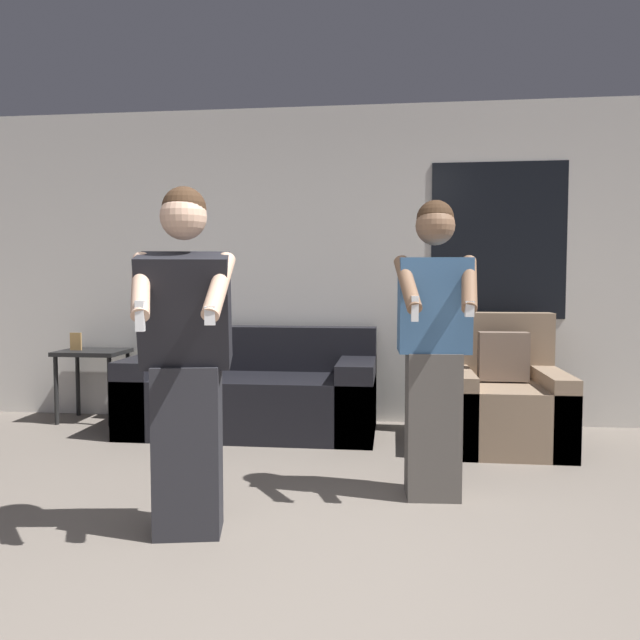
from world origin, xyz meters
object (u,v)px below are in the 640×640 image
(armchair, at_px, (503,401))
(side_table, at_px, (92,361))
(person_right, at_px, (434,347))
(couch, at_px, (252,394))
(person_left, at_px, (186,361))

(armchair, bearing_deg, side_table, 173.38)
(person_right, bearing_deg, couch, 133.93)
(person_left, height_order, person_right, person_right)
(armchair, bearing_deg, person_right, -115.93)
(side_table, xyz_separation_m, person_left, (1.62, -2.28, 0.31))
(couch, bearing_deg, armchair, -5.72)
(side_table, relative_size, person_left, 0.47)
(armchair, distance_m, person_right, 1.45)
(side_table, bearing_deg, person_left, -54.53)
(side_table, height_order, person_left, person_left)
(person_left, distance_m, person_right, 1.37)
(side_table, relative_size, person_right, 0.46)
(side_table, xyz_separation_m, person_right, (2.82, -1.61, 0.33))
(couch, bearing_deg, person_right, -46.07)
(side_table, bearing_deg, armchair, -6.62)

